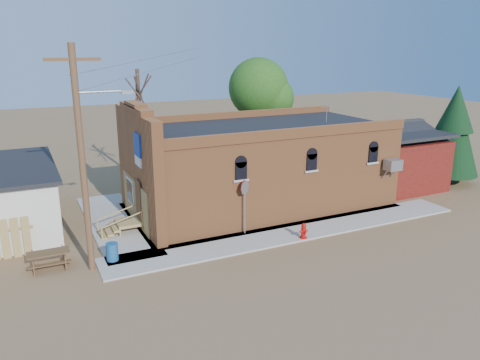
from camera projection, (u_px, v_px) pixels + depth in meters
name	position (u px, v px, depth m)	size (l,w,h in m)	color
ground	(279.00, 245.00, 21.69)	(120.00, 120.00, 0.00)	brown
sidewalk_south	(296.00, 232.00, 23.09)	(19.00, 2.20, 0.08)	#9E9991
sidewalk_west	(115.00, 223.00, 24.26)	(2.60, 10.00, 0.08)	#9E9991
brick_bar	(256.00, 166.00, 26.50)	(16.40, 7.97, 6.30)	#AB6234
red_shed	(389.00, 151.00, 30.64)	(5.40, 6.40, 4.30)	#54120E
utility_pole	(83.00, 156.00, 18.03)	(3.12, 0.26, 9.00)	#523020
tree_bare_near	(139.00, 93.00, 30.08)	(2.80, 2.80, 7.65)	#483629
tree_leafy	(258.00, 88.00, 34.27)	(4.40, 4.40, 8.15)	#483629
evergreen_tree	(454.00, 128.00, 30.61)	(3.60, 3.60, 6.50)	#483629
fire_hydrant	(304.00, 231.00, 22.13)	(0.43, 0.40, 0.76)	#A50D09
stop_sign	(245.00, 193.00, 22.26)	(0.62, 0.49, 2.70)	#94949A
trash_barrel	(112.00, 252.00, 19.82)	(0.50, 0.50, 0.77)	navy
picnic_table	(49.00, 257.00, 19.31)	(1.69, 1.32, 0.70)	brown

